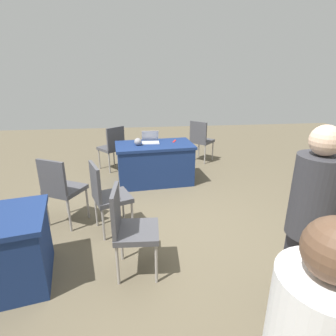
% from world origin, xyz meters
% --- Properties ---
extents(ground_plane, '(14.40, 14.40, 0.00)m').
position_xyz_m(ground_plane, '(0.00, 0.00, 0.00)').
color(ground_plane, brown).
extents(table_foreground, '(1.48, 0.90, 0.75)m').
position_xyz_m(table_foreground, '(0.08, -1.87, 0.38)').
color(table_foreground, navy).
rests_on(table_foreground, ground).
extents(chair_near_front, '(0.57, 0.57, 0.96)m').
position_xyz_m(chair_near_front, '(0.81, -0.26, 0.55)').
color(chair_near_front, '#9E9993').
rests_on(chair_near_front, ground).
extents(chair_tucked_left, '(0.62, 0.62, 0.95)m').
position_xyz_m(chair_tucked_left, '(-1.07, -3.01, 0.55)').
color(chair_tucked_left, '#9E9993').
rests_on(chair_tucked_left, ground).
extents(chair_tucked_right, '(0.47, 0.47, 0.96)m').
position_xyz_m(chair_tucked_right, '(0.51, 0.56, 0.55)').
color(chair_tucked_right, '#9E9993').
rests_on(chair_tucked_right, ground).
extents(chair_aisle, '(0.62, 0.62, 0.94)m').
position_xyz_m(chair_aisle, '(0.91, -2.67, 0.54)').
color(chair_aisle, '#9E9993').
rests_on(chair_aisle, ground).
extents(chair_by_pillar, '(0.60, 0.60, 0.98)m').
position_xyz_m(chair_by_pillar, '(1.43, -0.50, 0.57)').
color(chair_by_pillar, '#9E9993').
rests_on(chair_by_pillar, ground).
extents(person_organiser, '(0.37, 0.37, 1.68)m').
position_xyz_m(person_organiser, '(-0.91, 1.27, 0.94)').
color(person_organiser, '#26262D').
rests_on(person_organiser, ground).
extents(laptop_silver, '(0.32, 0.30, 0.21)m').
position_xyz_m(laptop_silver, '(0.14, -1.99, 0.79)').
color(laptop_silver, silver).
rests_on(laptop_silver, table_foreground).
extents(yarn_ball, '(0.13, 0.13, 0.13)m').
position_xyz_m(yarn_ball, '(0.38, -1.81, 0.82)').
color(yarn_ball, gray).
rests_on(yarn_ball, table_foreground).
extents(scissors_red, '(0.10, 0.18, 0.01)m').
position_xyz_m(scissors_red, '(-0.31, -2.02, 0.76)').
color(scissors_red, red).
rests_on(scissors_red, table_foreground).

